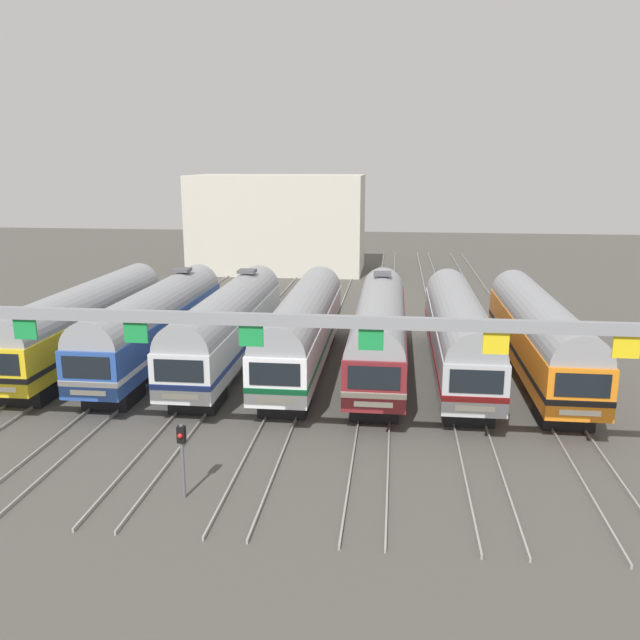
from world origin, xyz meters
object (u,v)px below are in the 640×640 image
Objects in this scene: commuter_train_stainless at (458,330)px; commuter_train_orange at (538,332)px; commuter_train_silver at (229,324)px; yard_signal_mast at (182,447)px; commuter_train_yellow at (85,320)px; catenary_gantry at (251,340)px; commuter_train_blue at (156,322)px; commuter_train_maroon at (379,328)px; commuter_train_white at (303,326)px.

commuter_train_orange is (4.36, 0.00, 0.00)m from commuter_train_stainless.
commuter_train_stainless is at bearing 180.00° from commuter_train_orange.
commuter_train_silver is 15.51m from yard_signal_mast.
commuter_train_yellow is 18.82m from yard_signal_mast.
commuter_train_orange is at bearing 45.90° from catenary_gantry.
commuter_train_stainless is (17.44, -0.00, -0.00)m from commuter_train_blue.
commuter_train_blue is at bearing 180.00° from commuter_train_maroon.
commuter_train_maroon reaches higher than commuter_train_white.
commuter_train_maroon is at bearing 179.97° from commuter_train_orange.
commuter_train_silver and commuter_train_maroon have the same top height.
commuter_train_white is at bearing -0.03° from commuter_train_blue.
commuter_train_orange is at bearing -0.03° from commuter_train_maroon.
commuter_train_yellow is 19.00m from catenary_gantry.
commuter_train_maroon is at bearing 0.06° from commuter_train_white.
commuter_train_maroon is at bearing 179.94° from commuter_train_stainless.
commuter_train_yellow is 17.44m from commuter_train_maroon.
commuter_train_stainless is at bearing -0.01° from commuter_train_blue.
commuter_train_yellow is 8.72m from commuter_train_silver.
commuter_train_white is at bearing 180.00° from commuter_train_stainless.
catenary_gantry is 4.51m from yard_signal_mast.
commuter_train_maroon is (8.72, 0.00, 0.00)m from commuter_train_silver.
commuter_train_stainless is 0.58× the size of catenary_gantry.
commuter_train_silver is at bearing 179.94° from commuter_train_white.
yard_signal_mast is (-2.18, -1.84, -3.50)m from catenary_gantry.
commuter_train_stainless is (8.72, 0.00, 0.00)m from commuter_train_white.
commuter_train_stainless is 16.30m from catenary_gantry.
commuter_train_blue is at bearing 179.99° from commuter_train_stainless.
commuter_train_blue is 8.72m from commuter_train_white.
commuter_train_silver is at bearing 179.98° from commuter_train_stainless.
commuter_train_yellow reaches higher than yard_signal_mast.
commuter_train_white is at bearing 90.00° from catenary_gantry.
yard_signal_mast is (-10.90, -15.33, -0.72)m from commuter_train_stainless.
catenary_gantry reaches higher than commuter_train_stainless.
commuter_train_white is 1.00× the size of commuter_train_orange.
commuter_train_orange is 19.00m from catenary_gantry.
commuter_train_silver is at bearing 107.90° from catenary_gantry.
commuter_train_silver reaches higher than commuter_train_yellow.
commuter_train_yellow is at bearing 180.00° from commuter_train_white.
commuter_train_orange is at bearing 0.00° from commuter_train_stainless.
commuter_train_blue is at bearing 180.00° from commuter_train_silver.
yard_signal_mast is at bearing -113.09° from commuter_train_maroon.
commuter_train_stainless is (21.80, 0.00, 0.00)m from commuter_train_yellow.
yard_signal_mast is at bearing -54.59° from commuter_train_yellow.
yard_signal_mast is at bearing -81.91° from commuter_train_silver.
commuter_train_blue is 16.69m from yard_signal_mast.
catenary_gantry reaches higher than commuter_train_white.
catenary_gantry is at bearing -90.00° from commuter_train_white.
commuter_train_yellow is 21.80m from commuter_train_stainless.
catenary_gantry is (8.72, -13.50, 2.77)m from commuter_train_blue.
commuter_train_maroon is at bearing 72.10° from catenary_gantry.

